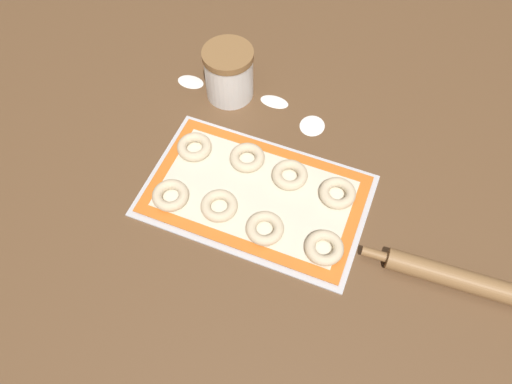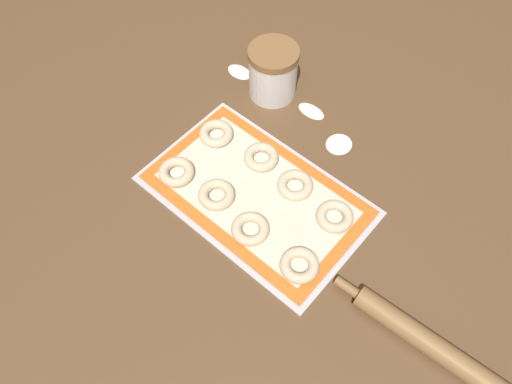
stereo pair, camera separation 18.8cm
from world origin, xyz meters
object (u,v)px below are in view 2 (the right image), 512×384
(baking_tray, at_px, (256,197))
(bagel_front_far_right, at_px, (299,265))
(bagel_front_mid_left, at_px, (216,195))
(bagel_back_mid_right, at_px, (295,185))
(bagel_back_far_right, at_px, (335,216))
(bagel_back_mid_left, at_px, (261,157))
(bagel_front_far_left, at_px, (176,172))
(flour_canister, at_px, (273,72))
(rolling_pin, at_px, (451,358))
(bagel_front_mid_right, at_px, (250,229))
(bagel_back_far_left, at_px, (216,133))

(baking_tray, height_order, bagel_front_far_right, bagel_front_far_right)
(bagel_front_mid_left, distance_m, bagel_back_mid_right, 0.17)
(baking_tray, height_order, bagel_back_far_right, bagel_back_far_right)
(bagel_front_mid_left, relative_size, bagel_back_mid_left, 1.00)
(bagel_back_mid_right, relative_size, bagel_back_far_right, 1.00)
(bagel_front_far_left, distance_m, flour_canister, 0.34)
(bagel_front_far_right, height_order, rolling_pin, rolling_pin)
(baking_tray, relative_size, bagel_back_far_right, 6.05)
(rolling_pin, bearing_deg, bagel_back_mid_left, 168.12)
(bagel_back_mid_right, bearing_deg, bagel_back_mid_left, 175.12)
(bagel_front_far_left, distance_m, bagel_front_mid_left, 0.11)
(bagel_front_mid_right, bearing_deg, bagel_back_far_right, 50.39)
(bagel_front_mid_right, distance_m, bagel_back_far_left, 0.26)
(bagel_front_far_left, distance_m, rolling_pin, 0.64)
(bagel_front_mid_left, bearing_deg, bagel_back_mid_left, 87.05)
(bagel_front_far_right, xyz_separation_m, rolling_pin, (0.31, 0.04, -0.00))
(bagel_back_mid_left, bearing_deg, bagel_front_mid_left, -92.95)
(bagel_back_mid_right, xyz_separation_m, flour_canister, (-0.22, 0.19, 0.04))
(bagel_front_mid_left, bearing_deg, baking_tray, 45.64)
(flour_canister, bearing_deg, bagel_front_mid_right, -56.41)
(bagel_back_far_right, xyz_separation_m, rolling_pin, (0.32, -0.10, -0.00))
(bagel_front_mid_right, xyz_separation_m, bagel_back_far_left, (-0.22, 0.13, 0.00))
(bagel_front_far_right, distance_m, bagel_back_mid_left, 0.27)
(bagel_back_far_left, xyz_separation_m, bagel_back_mid_left, (0.12, 0.02, 0.00))
(bagel_back_mid_left, height_order, bagel_back_far_right, same)
(bagel_front_far_right, height_order, bagel_back_far_left, same)
(bagel_front_mid_right, xyz_separation_m, bagel_front_far_right, (0.12, 0.00, 0.00))
(rolling_pin, bearing_deg, baking_tray, 175.78)
(bagel_front_far_left, xyz_separation_m, rolling_pin, (0.64, 0.04, -0.00))
(bagel_back_far_left, relative_size, bagel_back_mid_left, 1.00)
(bagel_back_far_left, bearing_deg, baking_tray, -19.14)
(bagel_back_mid_left, bearing_deg, bagel_back_far_right, -4.19)
(bagel_front_mid_right, relative_size, bagel_back_mid_left, 1.00)
(bagel_front_far_right, distance_m, rolling_pin, 0.31)
(bagel_front_mid_right, xyz_separation_m, flour_canister, (-0.22, 0.33, 0.04))
(baking_tray, height_order, bagel_back_far_left, bagel_back_far_left)
(flour_canister, height_order, rolling_pin, flour_canister)
(bagel_front_mid_left, xyz_separation_m, bagel_back_far_right, (0.22, 0.12, 0.00))
(bagel_front_mid_left, height_order, bagel_back_mid_right, same)
(baking_tray, distance_m, bagel_back_mid_right, 0.09)
(baking_tray, bearing_deg, flour_canister, 123.63)
(bagel_front_mid_left, xyz_separation_m, bagel_front_far_right, (0.23, -0.01, 0.00))
(bagel_front_far_right, bearing_deg, bagel_back_mid_right, 131.22)
(bagel_front_mid_left, relative_size, bagel_front_mid_right, 1.00)
(bagel_back_mid_left, bearing_deg, bagel_front_mid_right, -56.33)
(bagel_front_far_left, distance_m, bagel_back_far_left, 0.13)
(bagel_front_mid_right, distance_m, bagel_front_far_right, 0.12)
(bagel_back_far_left, distance_m, bagel_back_mid_left, 0.12)
(bagel_back_mid_left, bearing_deg, bagel_front_far_left, -126.70)
(bagel_front_far_left, bearing_deg, bagel_back_mid_right, 33.41)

